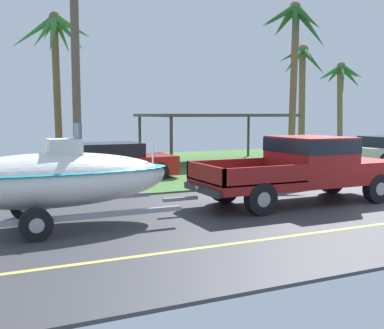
{
  "coord_description": "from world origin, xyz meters",
  "views": [
    {
      "loc": [
        -9.96,
        -9.42,
        2.44
      ],
      "look_at": [
        -4.37,
        2.48,
        1.04
      ],
      "focal_mm": 44.68,
      "sensor_mm": 36.0,
      "label": 1
    }
  ],
  "objects_px": {
    "parked_sedan_far": "(108,162)",
    "carport_awning": "(215,116)",
    "palm_tree_mid": "(342,82)",
    "utility_pole": "(76,61)",
    "pickup_truck_towing": "(309,165)",
    "palm_tree_far_left": "(295,37)",
    "palm_tree_near_right": "(56,49)",
    "boat_on_trailer": "(52,180)",
    "palm_tree_near_left": "(302,71)"
  },
  "relations": [
    {
      "from": "parked_sedan_far",
      "to": "carport_awning",
      "type": "height_order",
      "value": "carport_awning"
    },
    {
      "from": "palm_tree_mid",
      "to": "utility_pole",
      "type": "relative_size",
      "value": 0.72
    },
    {
      "from": "pickup_truck_towing",
      "to": "carport_awning",
      "type": "relative_size",
      "value": 0.86
    },
    {
      "from": "pickup_truck_towing",
      "to": "palm_tree_mid",
      "type": "bearing_deg",
      "value": 44.75
    },
    {
      "from": "pickup_truck_towing",
      "to": "palm_tree_mid",
      "type": "distance_m",
      "value": 16.32
    },
    {
      "from": "carport_awning",
      "to": "utility_pole",
      "type": "bearing_deg",
      "value": -139.14
    },
    {
      "from": "pickup_truck_towing",
      "to": "palm_tree_mid",
      "type": "xyz_separation_m",
      "value": [
        11.36,
        11.26,
        3.27
      ]
    },
    {
      "from": "carport_awning",
      "to": "palm_tree_mid",
      "type": "height_order",
      "value": "palm_tree_mid"
    },
    {
      "from": "pickup_truck_towing",
      "to": "palm_tree_far_left",
      "type": "height_order",
      "value": "palm_tree_far_left"
    },
    {
      "from": "palm_tree_near_right",
      "to": "utility_pole",
      "type": "height_order",
      "value": "utility_pole"
    },
    {
      "from": "carport_awning",
      "to": "utility_pole",
      "type": "distance_m",
      "value": 11.06
    },
    {
      "from": "palm_tree_near_right",
      "to": "palm_tree_far_left",
      "type": "relative_size",
      "value": 0.92
    },
    {
      "from": "boat_on_trailer",
      "to": "palm_tree_near_right",
      "type": "xyz_separation_m",
      "value": [
        1.84,
        9.91,
        4.03
      ]
    },
    {
      "from": "pickup_truck_towing",
      "to": "palm_tree_near_right",
      "type": "xyz_separation_m",
      "value": [
        -5.05,
        9.91,
        4.05
      ]
    },
    {
      "from": "boat_on_trailer",
      "to": "palm_tree_near_right",
      "type": "relative_size",
      "value": 0.95
    },
    {
      "from": "boat_on_trailer",
      "to": "palm_tree_near_left",
      "type": "bearing_deg",
      "value": 37.9
    },
    {
      "from": "pickup_truck_towing",
      "to": "utility_pole",
      "type": "height_order",
      "value": "utility_pole"
    },
    {
      "from": "palm_tree_near_left",
      "to": "palm_tree_mid",
      "type": "height_order",
      "value": "palm_tree_near_left"
    },
    {
      "from": "pickup_truck_towing",
      "to": "palm_tree_far_left",
      "type": "bearing_deg",
      "value": 56.4
    },
    {
      "from": "palm_tree_mid",
      "to": "palm_tree_far_left",
      "type": "height_order",
      "value": "palm_tree_far_left"
    },
    {
      "from": "carport_awning",
      "to": "palm_tree_near_right",
      "type": "height_order",
      "value": "palm_tree_near_right"
    },
    {
      "from": "pickup_truck_towing",
      "to": "palm_tree_near_right",
      "type": "height_order",
      "value": "palm_tree_near_right"
    },
    {
      "from": "palm_tree_near_right",
      "to": "palm_tree_far_left",
      "type": "distance_m",
      "value": 9.94
    },
    {
      "from": "parked_sedan_far",
      "to": "palm_tree_far_left",
      "type": "relative_size",
      "value": 0.67
    },
    {
      "from": "parked_sedan_far",
      "to": "palm_tree_mid",
      "type": "xyz_separation_m",
      "value": [
        15.22,
        4.65,
        3.62
      ]
    },
    {
      "from": "parked_sedan_far",
      "to": "boat_on_trailer",
      "type": "bearing_deg",
      "value": -114.61
    },
    {
      "from": "palm_tree_far_left",
      "to": "utility_pole",
      "type": "xyz_separation_m",
      "value": [
        -9.83,
        -2.96,
        -1.75
      ]
    },
    {
      "from": "carport_awning",
      "to": "pickup_truck_towing",
      "type": "bearing_deg",
      "value": -104.11
    },
    {
      "from": "palm_tree_mid",
      "to": "palm_tree_near_right",
      "type": "bearing_deg",
      "value": -175.29
    },
    {
      "from": "boat_on_trailer",
      "to": "parked_sedan_far",
      "type": "distance_m",
      "value": 7.27
    },
    {
      "from": "palm_tree_near_left",
      "to": "palm_tree_near_right",
      "type": "xyz_separation_m",
      "value": [
        -14.97,
        -3.18,
        0.08
      ]
    },
    {
      "from": "pickup_truck_towing",
      "to": "boat_on_trailer",
      "type": "relative_size",
      "value": 0.95
    },
    {
      "from": "utility_pole",
      "to": "palm_tree_mid",
      "type": "bearing_deg",
      "value": 24.9
    },
    {
      "from": "palm_tree_near_right",
      "to": "pickup_truck_towing",
      "type": "bearing_deg",
      "value": -63.01
    },
    {
      "from": "pickup_truck_towing",
      "to": "palm_tree_near_right",
      "type": "distance_m",
      "value": 11.83
    },
    {
      "from": "palm_tree_near_right",
      "to": "utility_pole",
      "type": "xyz_separation_m",
      "value": [
        -0.58,
        -6.53,
        -1.13
      ]
    },
    {
      "from": "boat_on_trailer",
      "to": "carport_awning",
      "type": "bearing_deg",
      "value": 47.84
    },
    {
      "from": "pickup_truck_towing",
      "to": "carport_awning",
      "type": "bearing_deg",
      "value": 75.89
    },
    {
      "from": "pickup_truck_towing",
      "to": "boat_on_trailer",
      "type": "bearing_deg",
      "value": -180.0
    },
    {
      "from": "pickup_truck_towing",
      "to": "boat_on_trailer",
      "type": "xyz_separation_m",
      "value": [
        -6.89,
        -0.0,
        0.01
      ]
    },
    {
      "from": "carport_awning",
      "to": "palm_tree_far_left",
      "type": "xyz_separation_m",
      "value": [
        1.56,
        -4.2,
        3.36
      ]
    },
    {
      "from": "palm_tree_near_left",
      "to": "parked_sedan_far",
      "type": "bearing_deg",
      "value": -154.81
    },
    {
      "from": "pickup_truck_towing",
      "to": "boat_on_trailer",
      "type": "distance_m",
      "value": 6.89
    },
    {
      "from": "palm_tree_near_right",
      "to": "palm_tree_far_left",
      "type": "bearing_deg",
      "value": -21.13
    },
    {
      "from": "carport_awning",
      "to": "palm_tree_near_left",
      "type": "distance_m",
      "value": 8.16
    },
    {
      "from": "carport_awning",
      "to": "palm_tree_mid",
      "type": "distance_m",
      "value": 8.96
    },
    {
      "from": "carport_awning",
      "to": "palm_tree_near_left",
      "type": "xyz_separation_m",
      "value": [
        7.28,
        2.56,
        2.66
      ]
    },
    {
      "from": "pickup_truck_towing",
      "to": "palm_tree_mid",
      "type": "height_order",
      "value": "palm_tree_mid"
    },
    {
      "from": "palm_tree_mid",
      "to": "utility_pole",
      "type": "height_order",
      "value": "utility_pole"
    },
    {
      "from": "pickup_truck_towing",
      "to": "carport_awning",
      "type": "xyz_separation_m",
      "value": [
        2.65,
        10.53,
        1.31
      ]
    }
  ]
}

